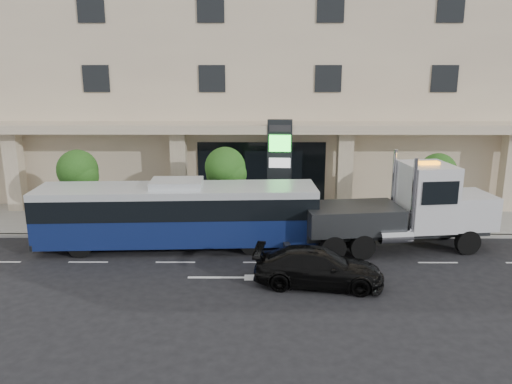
% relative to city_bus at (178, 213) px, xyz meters
% --- Properties ---
extents(ground, '(120.00, 120.00, 0.00)m').
position_rel_city_bus_xyz_m(ground, '(4.14, -0.52, -1.74)').
color(ground, black).
rests_on(ground, ground).
extents(sidewalk, '(120.00, 6.00, 0.15)m').
position_rel_city_bus_xyz_m(sidewalk, '(4.14, 4.48, -1.66)').
color(sidewalk, gray).
rests_on(sidewalk, ground).
extents(curb, '(120.00, 0.30, 0.15)m').
position_rel_city_bus_xyz_m(curb, '(4.14, 1.48, -1.66)').
color(curb, gray).
rests_on(curb, ground).
extents(convention_center, '(60.00, 17.60, 20.00)m').
position_rel_city_bus_xyz_m(convention_center, '(4.14, 14.90, 8.24)').
color(convention_center, '#BCA88D').
rests_on(convention_center, ground).
extents(tree_left, '(2.27, 2.20, 4.22)m').
position_rel_city_bus_xyz_m(tree_left, '(-5.83, 3.07, 1.38)').
color(tree_left, '#422B19').
rests_on(tree_left, sidewalk).
extents(tree_mid, '(2.28, 2.20, 4.38)m').
position_rel_city_bus_xyz_m(tree_mid, '(2.17, 3.07, 1.52)').
color(tree_mid, '#422B19').
rests_on(tree_mid, sidewalk).
extents(tree_right, '(2.10, 2.00, 4.04)m').
position_rel_city_bus_xyz_m(tree_right, '(13.67, 3.07, 1.30)').
color(tree_right, '#422B19').
rests_on(tree_right, sidewalk).
extents(city_bus, '(13.58, 3.48, 3.41)m').
position_rel_city_bus_xyz_m(city_bus, '(0.00, 0.00, 0.00)').
color(city_bus, black).
rests_on(city_bus, ground).
extents(tow_truck, '(10.45, 3.63, 4.73)m').
position_rel_city_bus_xyz_m(tow_truck, '(11.13, -0.12, 0.21)').
color(tow_truck, '#2D3033').
rests_on(tow_truck, ground).
extents(black_sedan, '(5.49, 2.82, 1.52)m').
position_rel_city_bus_xyz_m(black_sedan, '(6.38, -4.39, -0.97)').
color(black_sedan, black).
rests_on(black_sedan, ground).
extents(signage_pylon, '(1.43, 0.60, 5.64)m').
position_rel_city_bus_xyz_m(signage_pylon, '(5.16, 5.02, 1.28)').
color(signage_pylon, black).
rests_on(signage_pylon, sidewalk).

